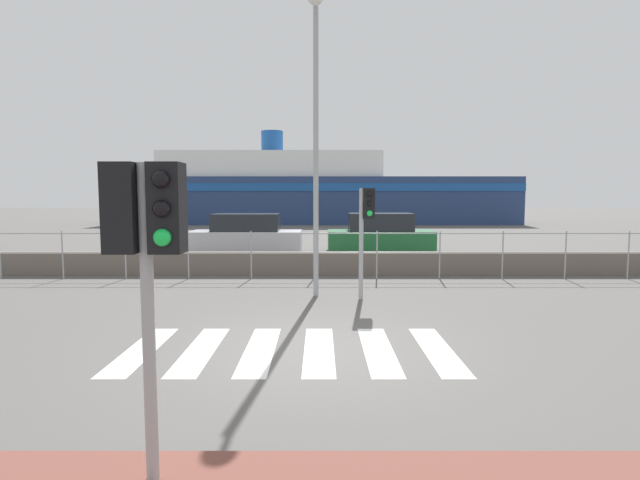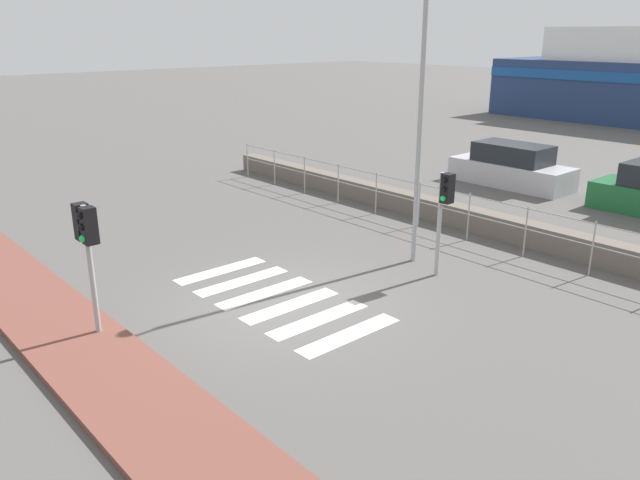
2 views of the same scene
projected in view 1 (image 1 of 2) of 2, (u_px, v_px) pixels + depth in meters
The scene contains 10 objects.
ground_plane at pixel (307, 350), 7.56m from camera, with size 160.00×160.00×0.00m, color #565451.
crosswalk at pixel (288, 350), 7.56m from camera, with size 4.95×2.40×0.01m.
seawall at pixel (313, 263), 14.81m from camera, with size 23.41×0.55×0.64m.
harbor_fence at pixel (312, 248), 13.88m from camera, with size 21.11×0.04×1.35m.
traffic_light_near at pixel (143, 236), 3.76m from camera, with size 0.58×0.41×2.60m.
traffic_light_far at pixel (364, 218), 11.08m from camera, with size 0.34×0.32×2.50m.
streetlamp at pixel (314, 120), 11.04m from camera, with size 0.32×1.17×6.52m.
ferry_boat at pixel (307, 193), 41.68m from camera, with size 31.71×7.49×7.57m.
parked_car_silver at pixel (244, 236), 20.51m from camera, with size 4.53×1.73×1.57m.
parked_car_green at pixel (378, 235), 20.53m from camera, with size 4.29×1.74×1.59m.
Camera 1 is at (0.17, -7.38, 2.36)m, focal length 28.00 mm.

